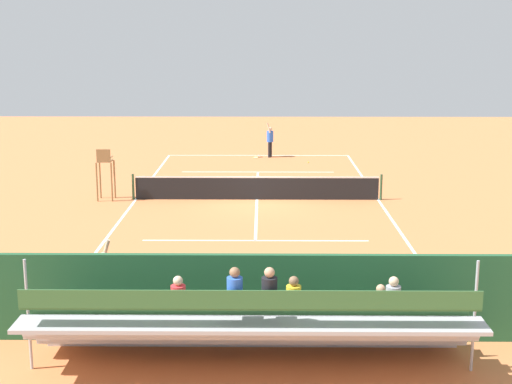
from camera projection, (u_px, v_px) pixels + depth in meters
The scene contains 12 objects.
ground_plane at pixel (257, 200), 30.08m from camera, with size 60.00×60.00×0.00m, color #D17542.
court_line_markings at pixel (257, 199), 30.12m from camera, with size 10.10×22.20×0.01m.
tennis_net at pixel (257, 188), 29.98m from camera, with size 10.30×0.10×1.07m.
backdrop_wall at pixel (252, 297), 16.20m from camera, with size 18.00×0.16×2.00m, color #235633.
bleacher_stand at pixel (255, 324), 14.87m from camera, with size 9.06×2.40×2.48m.
umpire_chair at pixel (105, 169), 29.73m from camera, with size 0.67×0.67×2.14m.
courtside_bench at pixel (332, 304), 16.99m from camera, with size 1.80×0.40×0.93m.
equipment_bag at pixel (265, 322), 16.96m from camera, with size 0.90×0.36×0.36m, color #334C8C.
tennis_player at pixel (270, 139), 40.07m from camera, with size 0.46×0.56×1.93m.
tennis_racket at pixel (256, 157), 40.11m from camera, with size 0.58×0.39×0.03m.
tennis_ball_near at pixel (308, 162), 38.53m from camera, with size 0.07×0.07×0.07m, color #CCDB33.
line_judge at pixel (104, 279), 17.39m from camera, with size 0.39×0.54×1.93m.
Camera 1 is at (-0.23, 29.31, 6.77)m, focal length 51.22 mm.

